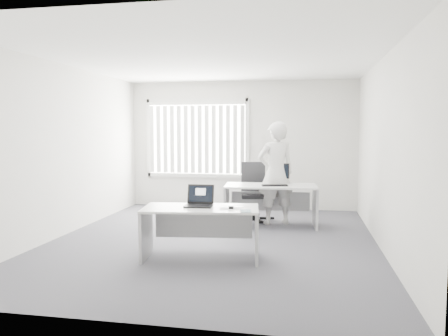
% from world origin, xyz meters
% --- Properties ---
extents(ground, '(6.00, 6.00, 0.00)m').
position_xyz_m(ground, '(0.00, 0.00, 0.00)').
color(ground, '#55545C').
rests_on(ground, ground).
extents(wall_back, '(5.00, 0.02, 2.80)m').
position_xyz_m(wall_back, '(0.00, 3.00, 1.40)').
color(wall_back, silver).
rests_on(wall_back, ground).
extents(wall_front, '(5.00, 0.02, 2.80)m').
position_xyz_m(wall_front, '(0.00, -3.00, 1.40)').
color(wall_front, silver).
rests_on(wall_front, ground).
extents(wall_left, '(0.02, 6.00, 2.80)m').
position_xyz_m(wall_left, '(-2.50, 0.00, 1.40)').
color(wall_left, silver).
rests_on(wall_left, ground).
extents(wall_right, '(0.02, 6.00, 2.80)m').
position_xyz_m(wall_right, '(2.50, 0.00, 1.40)').
color(wall_right, silver).
rests_on(wall_right, ground).
extents(ceiling, '(5.00, 6.00, 0.02)m').
position_xyz_m(ceiling, '(0.00, 0.00, 2.80)').
color(ceiling, white).
rests_on(ceiling, wall_back).
extents(window, '(2.32, 0.06, 1.76)m').
position_xyz_m(window, '(-1.00, 2.96, 1.55)').
color(window, silver).
rests_on(window, wall_back).
extents(blinds, '(2.20, 0.10, 1.50)m').
position_xyz_m(blinds, '(-1.00, 2.90, 1.52)').
color(blinds, white).
rests_on(blinds, wall_back).
extents(desk_near, '(1.61, 0.90, 0.70)m').
position_xyz_m(desk_near, '(0.03, -0.95, 0.50)').
color(desk_near, silver).
rests_on(desk_near, ground).
extents(desk_far, '(1.69, 0.90, 0.74)m').
position_xyz_m(desk_far, '(0.79, 1.25, 0.54)').
color(desk_far, silver).
rests_on(desk_far, ground).
extents(office_chair, '(0.75, 0.75, 1.11)m').
position_xyz_m(office_chair, '(0.44, 1.72, 0.35)').
color(office_chair, black).
rests_on(office_chair, ground).
extents(person, '(0.81, 0.69, 1.89)m').
position_xyz_m(person, '(0.87, 1.43, 0.94)').
color(person, silver).
rests_on(person, ground).
extents(laptop, '(0.38, 0.34, 0.28)m').
position_xyz_m(laptop, '(-0.01, -0.91, 0.84)').
color(laptop, black).
rests_on(laptop, desk_near).
extents(paper_sheet, '(0.33, 0.26, 0.00)m').
position_xyz_m(paper_sheet, '(0.45, -0.98, 0.70)').
color(paper_sheet, white).
rests_on(paper_sheet, desk_near).
extents(mouse, '(0.08, 0.12, 0.05)m').
position_xyz_m(mouse, '(0.45, -0.96, 0.72)').
color(mouse, silver).
rests_on(mouse, paper_sheet).
extents(booklet, '(0.16, 0.21, 0.01)m').
position_xyz_m(booklet, '(0.67, -1.12, 0.71)').
color(booklet, white).
rests_on(booklet, desk_near).
extents(keyboard, '(0.48, 0.24, 0.02)m').
position_xyz_m(keyboard, '(0.88, 1.13, 0.75)').
color(keyboard, black).
rests_on(keyboard, desk_far).
extents(monitor, '(0.39, 0.18, 0.37)m').
position_xyz_m(monitor, '(0.93, 1.46, 0.93)').
color(monitor, black).
rests_on(monitor, desk_far).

